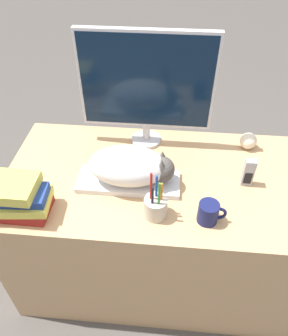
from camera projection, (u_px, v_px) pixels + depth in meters
The scene contains 10 objects.
ground_plane at pixel (150, 327), 1.65m from camera, with size 12.00×12.00×0.00m, color #4C4742.
desk at pixel (156, 228), 1.67m from camera, with size 1.35×0.70×0.72m.
keyboard at pixel (129, 182), 1.39m from camera, with size 0.43×0.16×0.02m.
cat at pixel (132, 166), 1.33m from camera, with size 0.35×0.19×0.16m.
monitor at pixel (146, 84), 1.41m from camera, with size 0.59×0.14×0.54m.
coffee_mug at pixel (209, 213), 1.22m from camera, with size 0.11×0.08×0.09m.
pen_cup at pixel (156, 206), 1.24m from camera, with size 0.09×0.09×0.21m.
baseball at pixel (248, 141), 1.55m from camera, with size 0.08×0.08×0.08m.
phone at pixel (248, 173), 1.35m from camera, with size 0.04×0.03×0.13m.
book_stack at pixel (20, 199), 1.23m from camera, with size 0.23×0.16×0.16m.
Camera 1 is at (0.03, -0.68, 1.71)m, focal length 35.00 mm.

